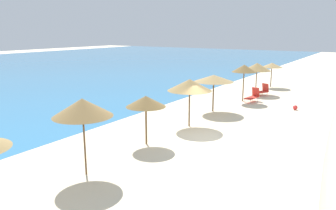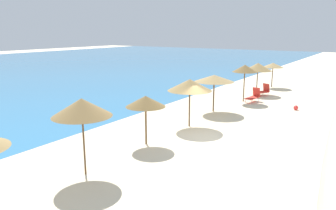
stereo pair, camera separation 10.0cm
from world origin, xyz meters
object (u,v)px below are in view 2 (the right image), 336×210
at_px(beach_ball, 296,108).
at_px(beach_umbrella_8, 258,67).
at_px(beach_umbrella_4, 146,101).
at_px(beach_umbrella_5, 190,85).
at_px(lounge_chair_0, 263,91).
at_px(beach_umbrella_3, 82,107).
at_px(lounge_chair_1, 253,96).
at_px(beach_umbrella_9, 273,65).
at_px(beach_umbrella_6, 214,78).
at_px(beach_umbrella_7, 245,69).

bearing_deg(beach_ball, beach_umbrella_8, 44.14).
distance_m(beach_umbrella_4, beach_umbrella_5, 3.91).
height_order(lounge_chair_0, beach_ball, lounge_chair_0).
xyz_separation_m(beach_umbrella_3, lounge_chair_1, (16.70, -0.99, -2.24)).
bearing_deg(beach_umbrella_9, lounge_chair_0, -172.55).
xyz_separation_m(beach_umbrella_6, beach_umbrella_8, (8.05, -0.38, 0.08)).
bearing_deg(beach_umbrella_3, beach_umbrella_4, 1.82).
bearing_deg(beach_umbrella_5, beach_umbrella_3, 179.21).
distance_m(beach_umbrella_3, beach_ball, 16.48).
distance_m(beach_umbrella_3, beach_umbrella_4, 4.16).
bearing_deg(beach_ball, beach_umbrella_6, 127.01).
height_order(beach_umbrella_3, beach_umbrella_7, beach_umbrella_3).
xyz_separation_m(beach_umbrella_8, lounge_chair_0, (-0.57, -0.75, -1.95)).
height_order(beach_umbrella_7, lounge_chair_1, beach_umbrella_7).
bearing_deg(beach_umbrella_8, beach_umbrella_5, -179.94).
bearing_deg(beach_umbrella_7, beach_umbrella_8, 2.58).
distance_m(beach_umbrella_6, lounge_chair_0, 7.79).
height_order(beach_umbrella_4, beach_ball, beach_umbrella_4).
distance_m(beach_umbrella_7, lounge_chair_0, 3.85).
height_order(beach_umbrella_4, beach_umbrella_6, beach_umbrella_6).
xyz_separation_m(beach_umbrella_4, beach_umbrella_7, (12.33, -0.40, 0.45)).
xyz_separation_m(beach_umbrella_3, beach_umbrella_4, (4.12, 0.13, -0.53)).
distance_m(beach_umbrella_5, beach_umbrella_6, 4.11).
bearing_deg(beach_umbrella_8, lounge_chair_0, -127.39).
bearing_deg(beach_umbrella_8, beach_umbrella_6, 177.27).
distance_m(beach_umbrella_9, beach_ball, 9.95).
distance_m(beach_umbrella_6, beach_umbrella_7, 4.40).
relative_size(beach_umbrella_5, beach_umbrella_6, 1.04).
bearing_deg(beach_umbrella_3, lounge_chair_0, -2.47).
height_order(lounge_chair_1, beach_ball, lounge_chair_1).
bearing_deg(beach_umbrella_7, beach_ball, -100.67).
height_order(beach_umbrella_5, beach_umbrella_9, beach_umbrella_5).
bearing_deg(beach_umbrella_9, beach_umbrella_8, 178.53).
relative_size(beach_umbrella_3, beach_umbrella_6, 1.13).
relative_size(beach_umbrella_4, beach_umbrella_5, 0.87).
distance_m(beach_umbrella_4, lounge_chair_0, 15.58).
relative_size(beach_umbrella_6, lounge_chair_1, 1.68).
height_order(beach_umbrella_3, beach_umbrella_9, beach_umbrella_3).
bearing_deg(beach_umbrella_7, lounge_chair_0, -10.51).
relative_size(beach_umbrella_6, beach_umbrella_7, 0.93).
xyz_separation_m(lounge_chair_0, beach_ball, (-3.91, -3.60, -0.27)).
distance_m(beach_umbrella_3, beach_umbrella_5, 8.01).
bearing_deg(beach_umbrella_9, lounge_chair_1, -174.22).
relative_size(lounge_chair_1, beach_ball, 4.85).
bearing_deg(beach_umbrella_4, beach_umbrella_8, -0.82).
bearing_deg(beach_umbrella_4, lounge_chair_1, -5.10).
distance_m(beach_umbrella_3, lounge_chair_0, 19.72).
distance_m(beach_umbrella_5, beach_umbrella_8, 12.13).
xyz_separation_m(beach_umbrella_7, beach_umbrella_9, (7.98, 0.06, -0.44)).
bearing_deg(beach_umbrella_8, beach_umbrella_4, 179.18).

